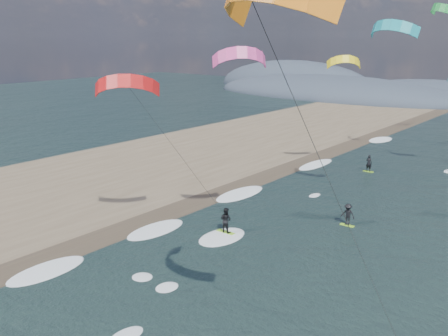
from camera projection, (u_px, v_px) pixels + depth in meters
The scene contains 7 objects.
sand_strip at pixel (1, 208), 42.44m from camera, with size 26.00×240.00×0.00m, color brown.
wet_sand_strip at pixel (85, 244), 35.10m from camera, with size 3.00×240.00×0.00m, color #382D23.
coastal_hills at pixel (328, 92), 128.32m from camera, with size 80.00×41.00×15.00m.
kitesurfer_near_a at pixel (281, 75), 15.68m from camera, with size 8.18×9.10×16.63m.
kitesurfer_near_b at pixel (157, 129), 33.22m from camera, with size 7.23×9.38×12.55m.
far_kitesurfers at pixel (383, 202), 41.09m from camera, with size 13.87×16.53×1.85m.
shoreline_surf at pixel (147, 228), 37.91m from camera, with size 2.40×79.40×0.11m.
Camera 1 is at (16.17, -8.95, 14.26)m, focal length 40.00 mm.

